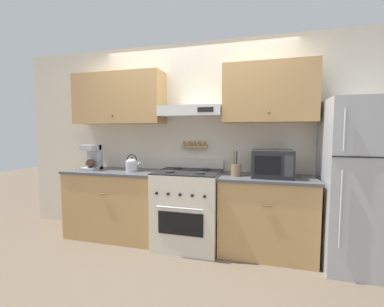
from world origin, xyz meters
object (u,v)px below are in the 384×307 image
Objects in this scene: refrigerator at (363,185)px; tea_kettle at (132,164)px; coffee_maker at (93,157)px; utensil_crock at (236,169)px; stove_range at (188,208)px; microwave at (272,164)px.

refrigerator reaches higher than tea_kettle.
tea_kettle is 0.66× the size of coffee_maker.
refrigerator is 5.98× the size of utensil_crock.
stove_range is 3.13× the size of coffee_maker.
microwave is (1.73, 0.02, 0.06)m from tea_kettle.
coffee_maker is 2.34m from microwave.
microwave is at bearing 2.57° from utensil_crock.
utensil_crock is at bearing -0.95° from coffee_maker.
refrigerator is at bearing -0.77° from stove_range.
stove_range is 3.62× the size of utensil_crock.
coffee_maker is (-1.37, 0.05, 0.59)m from stove_range.
coffee_maker is (-0.61, 0.03, 0.08)m from tea_kettle.
coffee_maker reaches higher than microwave.
refrigerator is 3.22m from coffee_maker.
coffee_maker is 1.16× the size of utensil_crock.
utensil_crock is at bearing 1.38° from stove_range.
refrigerator is 7.80× the size of tea_kettle.
refrigerator reaches higher than utensil_crock.
microwave is 0.41m from utensil_crock.
tea_kettle is (-2.61, 0.04, 0.12)m from refrigerator.
coffee_maker is at bearing 178.74° from refrigerator.
refrigerator reaches higher than coffee_maker.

